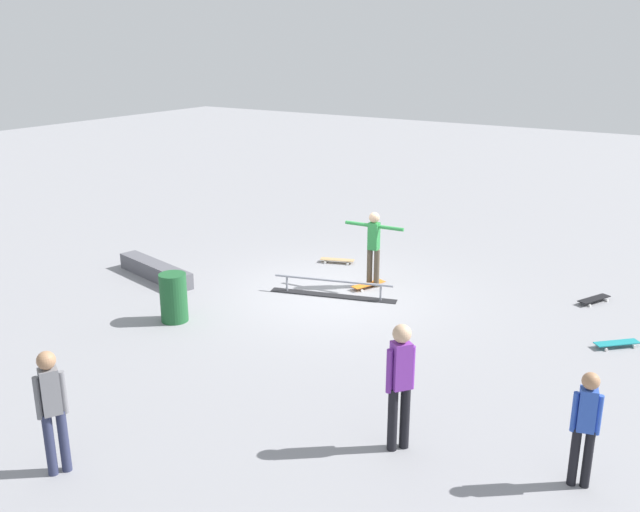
# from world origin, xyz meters

# --- Properties ---
(ground_plane) EXTENTS (60.00, 60.00, 0.00)m
(ground_plane) POSITION_xyz_m (0.00, 0.00, 0.00)
(ground_plane) COLOR gray
(grind_rail) EXTENTS (2.63, 0.98, 0.36)m
(grind_rail) POSITION_xyz_m (0.01, 0.10, 0.16)
(grind_rail) COLOR black
(grind_rail) RESTS_ON ground_plane
(skate_ledge) EXTENTS (2.41, 0.93, 0.35)m
(skate_ledge) POSITION_xyz_m (3.92, 1.27, 0.17)
(skate_ledge) COLOR #595960
(skate_ledge) RESTS_ON ground_plane
(skater_main) EXTENTS (1.32, 0.22, 1.63)m
(skater_main) POSITION_xyz_m (-0.41, -0.87, 0.95)
(skater_main) COLOR brown
(skater_main) RESTS_ON ground_plane
(skateboard_main) EXTENTS (0.48, 0.82, 0.09)m
(skateboard_main) POSITION_xyz_m (-0.38, -0.73, 0.07)
(skateboard_main) COLOR orange
(skateboard_main) RESTS_ON ground_plane
(bystander_purple_shirt) EXTENTS (0.30, 0.36, 1.74)m
(bystander_purple_shirt) POSITION_xyz_m (-3.62, 4.42, 0.99)
(bystander_purple_shirt) COLOR black
(bystander_purple_shirt) RESTS_ON ground_plane
(bystander_blue_shirt) EXTENTS (0.34, 0.22, 1.49)m
(bystander_blue_shirt) POSITION_xyz_m (-5.79, 3.97, 0.84)
(bystander_blue_shirt) COLOR black
(bystander_blue_shirt) RESTS_ON ground_plane
(bystander_grey_shirt) EXTENTS (0.27, 0.36, 1.63)m
(bystander_grey_shirt) POSITION_xyz_m (-0.34, 7.12, 0.92)
(bystander_grey_shirt) COLOR #2D3351
(bystander_grey_shirt) RESTS_ON ground_plane
(loose_skateboard_teal) EXTENTS (0.71, 0.70, 0.09)m
(loose_skateboard_teal) POSITION_xyz_m (-5.44, -0.40, 0.07)
(loose_skateboard_teal) COLOR teal
(loose_skateboard_teal) RESTS_ON ground_plane
(loose_skateboard_black) EXTENTS (0.52, 0.81, 0.09)m
(loose_skateboard_black) POSITION_xyz_m (-4.65, -2.41, 0.07)
(loose_skateboard_black) COLOR black
(loose_skateboard_black) RESTS_ON ground_plane
(loose_skateboard_natural) EXTENTS (0.82, 0.46, 0.09)m
(loose_skateboard_natural) POSITION_xyz_m (1.07, -1.84, 0.07)
(loose_skateboard_natural) COLOR tan
(loose_skateboard_natural) RESTS_ON ground_plane
(trash_bin) EXTENTS (0.51, 0.51, 0.93)m
(trash_bin) POSITION_xyz_m (1.85, 2.83, 0.47)
(trash_bin) COLOR #1E592D
(trash_bin) RESTS_ON ground_plane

